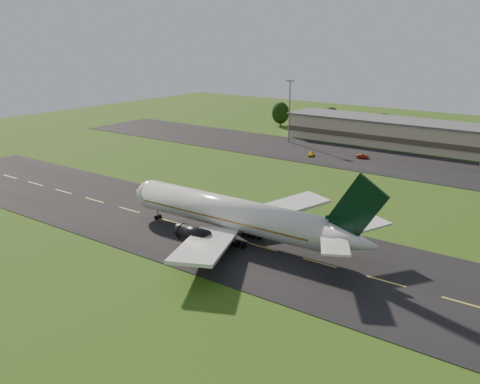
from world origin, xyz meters
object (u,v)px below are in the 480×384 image
Objects in this scene: airliner at (234,214)px; service_vehicle_a at (311,154)px; light_mast_west at (290,104)px; service_vehicle_b at (363,156)px.

airliner reaches higher than service_vehicle_a.
service_vehicle_a is at bearing 107.13° from airliner.
airliner is 88.90m from light_mast_west.
airliner is 14.46× the size of service_vehicle_a.
light_mast_west reaches higher than airliner.
service_vehicle_a is (16.27, -14.03, -12.03)m from light_mast_west.
airliner is 72.68m from service_vehicle_b.
light_mast_west reaches higher than service_vehicle_b.
airliner is at bearing -95.67° from service_vehicle_a.
service_vehicle_a is 1.00× the size of service_vehicle_b.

